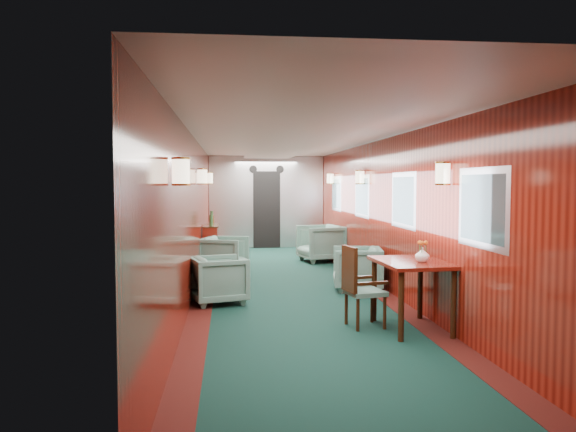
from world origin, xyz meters
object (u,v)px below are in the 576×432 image
(dining_table, at_px, (412,272))
(credenza, at_px, (211,246))
(armchair_left_near, at_px, (219,280))
(armchair_right_far, at_px, (321,243))
(armchair_left_far, at_px, (225,256))
(armchair_right_near, at_px, (357,268))
(side_chair, at_px, (358,283))

(dining_table, bearing_deg, credenza, 112.73)
(armchair_left_near, relative_size, armchair_right_far, 0.85)
(armchair_left_far, bearing_deg, dining_table, -134.79)
(armchair_right_far, bearing_deg, armchair_right_near, -12.50)
(credenza, relative_size, armchair_right_far, 1.30)
(credenza, bearing_deg, armchair_right_far, 15.72)
(armchair_left_far, distance_m, armchair_right_near, 2.72)
(dining_table, bearing_deg, side_chair, 162.19)
(credenza, relative_size, armchair_right_near, 1.50)
(side_chair, distance_m, armchair_left_far, 4.30)
(side_chair, bearing_deg, armchair_right_near, 66.18)
(armchair_right_near, height_order, armchair_right_far, armchair_right_far)
(armchair_left_near, bearing_deg, armchair_right_near, -86.00)
(dining_table, relative_size, armchair_left_near, 1.51)
(armchair_left_far, bearing_deg, armchair_right_far, -35.82)
(dining_table, height_order, armchair_left_near, dining_table)
(credenza, bearing_deg, side_chair, -68.93)
(dining_table, bearing_deg, armchair_left_far, 114.35)
(side_chair, height_order, credenza, credenza)
(side_chair, xyz_separation_m, credenza, (-1.87, 4.87, -0.08))
(side_chair, height_order, armchair_right_far, side_chair)
(side_chair, height_order, armchair_left_near, side_chair)
(armchair_right_far, bearing_deg, armchair_left_near, -41.02)
(armchair_left_far, height_order, armchair_right_far, armchair_right_far)
(armchair_left_far, relative_size, armchair_right_near, 1.02)
(side_chair, distance_m, armchair_right_far, 5.54)
(side_chair, bearing_deg, dining_table, -25.49)
(armchair_left_far, height_order, armchair_right_near, armchair_left_far)
(dining_table, height_order, credenza, credenza)
(credenza, distance_m, armchair_right_far, 2.42)
(credenza, height_order, armchair_left_near, credenza)
(credenza, bearing_deg, armchair_right_near, -47.57)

